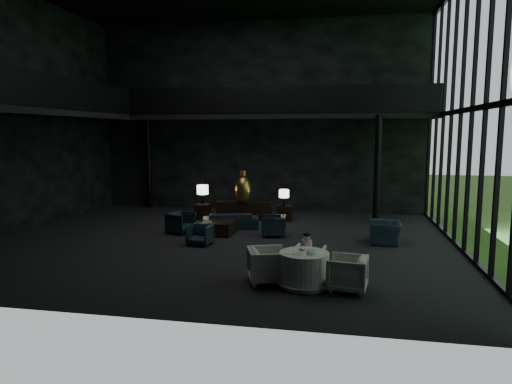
% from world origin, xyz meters
% --- Properties ---
extents(floor, '(14.00, 12.00, 0.02)m').
position_xyz_m(floor, '(0.00, 0.00, 0.00)').
color(floor, black).
rests_on(floor, ground).
extents(wall_back, '(14.00, 0.04, 8.00)m').
position_xyz_m(wall_back, '(0.00, 6.00, 4.00)').
color(wall_back, black).
rests_on(wall_back, ground).
extents(wall_front, '(14.00, 0.04, 8.00)m').
position_xyz_m(wall_front, '(0.00, -6.00, 4.00)').
color(wall_front, black).
rests_on(wall_front, ground).
extents(wall_left, '(0.04, 12.00, 8.00)m').
position_xyz_m(wall_left, '(-7.00, 0.00, 4.00)').
color(wall_left, black).
rests_on(wall_left, ground).
extents(curtain_wall, '(0.20, 12.00, 8.00)m').
position_xyz_m(curtain_wall, '(6.95, 0.00, 4.00)').
color(curtain_wall, black).
rests_on(curtain_wall, ground).
extents(mezzanine_left, '(2.00, 12.00, 0.25)m').
position_xyz_m(mezzanine_left, '(-6.00, 0.00, 4.00)').
color(mezzanine_left, black).
rests_on(mezzanine_left, wall_left).
extents(mezzanine_back, '(12.00, 2.00, 0.25)m').
position_xyz_m(mezzanine_back, '(1.00, 5.00, 4.00)').
color(mezzanine_back, black).
rests_on(mezzanine_back, wall_back).
extents(railing_left, '(0.06, 12.00, 1.00)m').
position_xyz_m(railing_left, '(-5.00, 0.00, 4.60)').
color(railing_left, black).
rests_on(railing_left, mezzanine_left).
extents(railing_back, '(12.00, 0.06, 1.00)m').
position_xyz_m(railing_back, '(1.00, 4.00, 4.60)').
color(railing_back, black).
rests_on(railing_back, mezzanine_back).
extents(column_nw, '(0.24, 0.24, 4.00)m').
position_xyz_m(column_nw, '(-5.00, 5.70, 2.00)').
color(column_nw, black).
rests_on(column_nw, floor).
extents(column_ne, '(0.24, 0.24, 4.00)m').
position_xyz_m(column_ne, '(4.80, 4.00, 2.00)').
color(column_ne, black).
rests_on(column_ne, floor).
extents(console, '(2.14, 0.49, 0.68)m').
position_xyz_m(console, '(-0.21, 3.71, 0.34)').
color(console, black).
rests_on(console, floor).
extents(bronze_urn, '(0.66, 0.66, 1.24)m').
position_xyz_m(bronze_urn, '(-0.21, 3.56, 1.21)').
color(bronze_urn, '#B88424').
rests_on(bronze_urn, console).
extents(side_table_left, '(0.54, 0.54, 0.59)m').
position_xyz_m(side_table_left, '(-1.81, 3.48, 0.29)').
color(side_table_left, black).
rests_on(side_table_left, floor).
extents(table_lamp_left, '(0.44, 0.44, 0.74)m').
position_xyz_m(table_lamp_left, '(-1.81, 3.50, 1.12)').
color(table_lamp_left, black).
rests_on(table_lamp_left, side_table_left).
extents(side_table_right, '(0.55, 0.55, 0.61)m').
position_xyz_m(side_table_right, '(1.39, 3.66, 0.30)').
color(side_table_right, black).
rests_on(side_table_right, floor).
extents(table_lamp_right, '(0.37, 0.37, 0.62)m').
position_xyz_m(table_lamp_right, '(1.39, 3.46, 1.05)').
color(table_lamp_right, black).
rests_on(table_lamp_right, side_table_right).
extents(sofa, '(1.88, 0.98, 0.70)m').
position_xyz_m(sofa, '(-0.31, 1.96, 0.35)').
color(sofa, '#1E2E3C').
rests_on(sofa, floor).
extents(lounge_armchair_west, '(0.93, 0.96, 0.78)m').
position_xyz_m(lounge_armchair_west, '(-1.77, 0.90, 0.39)').
color(lounge_armchair_west, black).
rests_on(lounge_armchair_west, floor).
extents(lounge_armchair_east, '(0.72, 0.76, 0.74)m').
position_xyz_m(lounge_armchair_east, '(1.37, 1.02, 0.37)').
color(lounge_armchair_east, '#1B2E3B').
rests_on(lounge_armchair_east, floor).
extents(lounge_armchair_south, '(0.65, 0.62, 0.60)m').
position_xyz_m(lounge_armchair_south, '(-0.64, -0.53, 0.30)').
color(lounge_armchair_south, black).
rests_on(lounge_armchair_south, floor).
extents(window_armchair, '(0.65, 0.98, 0.85)m').
position_xyz_m(window_armchair, '(4.86, 0.72, 0.43)').
color(window_armchair, '#132634').
rests_on(window_armchair, floor).
extents(coffee_table, '(1.04, 1.04, 0.44)m').
position_xyz_m(coffee_table, '(-0.47, 0.94, 0.22)').
color(coffee_table, black).
rests_on(coffee_table, floor).
extents(dining_table, '(1.25, 1.25, 0.75)m').
position_xyz_m(dining_table, '(2.74, -3.62, 0.33)').
color(dining_table, white).
rests_on(dining_table, floor).
extents(dining_chair_north, '(0.74, 0.70, 0.68)m').
position_xyz_m(dining_chair_north, '(2.79, -2.67, 0.34)').
color(dining_chair_north, '#B6B1A1').
rests_on(dining_chair_north, floor).
extents(dining_chair_east, '(0.91, 0.96, 0.88)m').
position_xyz_m(dining_chair_east, '(3.68, -3.77, 0.44)').
color(dining_chair_east, silver).
rests_on(dining_chair_east, floor).
extents(dining_chair_west, '(1.13, 1.17, 0.97)m').
position_xyz_m(dining_chair_west, '(1.91, -3.55, 0.48)').
color(dining_chair_west, silver).
rests_on(dining_chair_west, floor).
extents(child, '(0.25, 0.25, 0.55)m').
position_xyz_m(child, '(2.72, -2.70, 0.72)').
color(child, '#C98BA9').
rests_on(child, dining_chair_north).
extents(plate_a, '(0.26, 0.26, 0.01)m').
position_xyz_m(plate_a, '(2.60, -3.79, 0.76)').
color(plate_a, white).
rests_on(plate_a, dining_table).
extents(plate_b, '(0.29, 0.29, 0.02)m').
position_xyz_m(plate_b, '(2.88, -3.44, 0.76)').
color(plate_b, white).
rests_on(plate_b, dining_table).
extents(saucer, '(0.18, 0.18, 0.01)m').
position_xyz_m(saucer, '(2.95, -3.72, 0.76)').
color(saucer, white).
rests_on(saucer, dining_table).
extents(coffee_cup, '(0.09, 0.09, 0.07)m').
position_xyz_m(coffee_cup, '(2.92, -3.80, 0.79)').
color(coffee_cup, white).
rests_on(coffee_cup, saucer).
extents(cereal_bowl, '(0.15, 0.15, 0.08)m').
position_xyz_m(cereal_bowl, '(2.68, -3.46, 0.79)').
color(cereal_bowl, white).
rests_on(cereal_bowl, dining_table).
extents(cream_pot, '(0.07, 0.07, 0.07)m').
position_xyz_m(cream_pot, '(2.83, -3.83, 0.79)').
color(cream_pot, '#99999E').
rests_on(cream_pot, dining_table).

